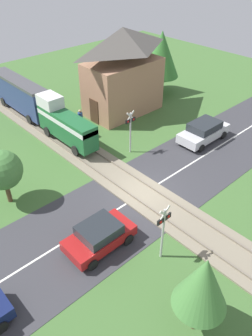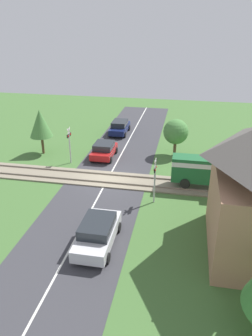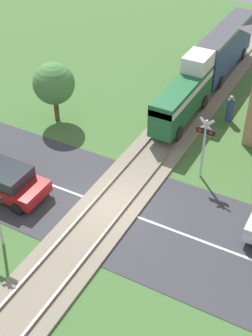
% 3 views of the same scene
% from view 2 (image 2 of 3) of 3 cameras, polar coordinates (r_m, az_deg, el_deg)
% --- Properties ---
extents(ground_plane, '(60.00, 60.00, 0.00)m').
position_cam_2_polar(ground_plane, '(26.55, -3.25, -2.10)').
color(ground_plane, '#426B33').
extents(road_surface, '(48.00, 6.40, 0.02)m').
position_cam_2_polar(road_surface, '(26.54, -3.25, -2.08)').
color(road_surface, '#38383D').
rests_on(road_surface, ground_plane).
extents(track_bed, '(2.80, 48.00, 0.24)m').
position_cam_2_polar(track_bed, '(26.52, -3.25, -1.97)').
color(track_bed, gray).
rests_on(track_bed, ground_plane).
extents(car_near_crossing, '(3.66, 2.01, 1.44)m').
position_cam_2_polar(car_near_crossing, '(30.63, -3.86, 3.19)').
color(car_near_crossing, '#A81919').
rests_on(car_near_crossing, ground_plane).
extents(car_far_side, '(4.43, 2.05, 1.57)m').
position_cam_2_polar(car_far_side, '(19.05, -4.97, -11.10)').
color(car_far_side, silver).
rests_on(car_far_side, ground_plane).
extents(car_behind_queue, '(4.07, 1.88, 1.47)m').
position_cam_2_polar(car_behind_queue, '(37.20, -1.11, 7.17)').
color(car_behind_queue, '#141E4C').
rests_on(car_behind_queue, ground_plane).
extents(crossing_signal_west_approach, '(0.90, 0.18, 3.32)m').
position_cam_2_polar(crossing_signal_west_approach, '(29.31, -9.84, 4.71)').
color(crossing_signal_west_approach, '#B7B7B7').
rests_on(crossing_signal_west_approach, ground_plane).
extents(crossing_signal_east_approach, '(0.90, 0.18, 3.32)m').
position_cam_2_polar(crossing_signal_east_approach, '(22.53, 5.05, -1.27)').
color(crossing_signal_east_approach, '#B7B7B7').
rests_on(crossing_signal_east_approach, ground_plane).
extents(station_building, '(7.07, 4.06, 7.30)m').
position_cam_2_polar(station_building, '(18.38, 20.97, -4.12)').
color(station_building, '#AD7A5B').
rests_on(station_building, ground_plane).
extents(pedestrian_by_station, '(0.40, 0.40, 1.62)m').
position_cam_2_polar(pedestrian_by_station, '(23.76, 18.56, -4.84)').
color(pedestrian_by_station, '#2D4C8E').
rests_on(pedestrian_by_station, ground_plane).
extents(tree_roadside_hedge, '(2.34, 2.34, 3.50)m').
position_cam_2_polar(tree_roadside_hedge, '(30.92, 8.67, 6.25)').
color(tree_roadside_hedge, brown).
rests_on(tree_roadside_hedge, ground_plane).
extents(tree_beyond_track, '(2.14, 2.14, 4.29)m').
position_cam_2_polar(tree_beyond_track, '(31.82, -14.70, 7.52)').
color(tree_beyond_track, brown).
rests_on(tree_beyond_track, ground_plane).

